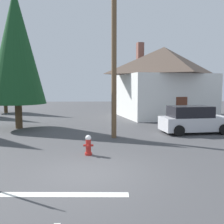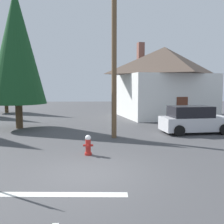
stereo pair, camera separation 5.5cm
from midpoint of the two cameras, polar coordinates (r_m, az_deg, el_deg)
ground_plane at (r=8.65m, az=-5.11°, el=-13.87°), size 80.00×80.00×0.10m
lane_stop_bar at (r=7.15m, az=-10.84°, el=-17.83°), size 3.46×0.46×0.01m
fire_hydrant at (r=10.66m, az=-5.27°, el=-7.47°), size 0.42×0.36×0.84m
utility_pole at (r=14.07m, az=0.60°, el=13.91°), size 1.60×0.28×9.33m
house at (r=24.56m, az=11.73°, el=6.93°), size 9.71×8.97×7.06m
parked_car at (r=16.33m, az=18.07°, el=-1.77°), size 4.32×2.36×1.67m
pine_tree_short_left at (r=29.80m, az=-22.97°, el=8.51°), size 3.07×3.07×7.66m
pine_tree_far_center at (r=18.48m, az=-20.68°, el=13.69°), size 3.75×3.75×9.37m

